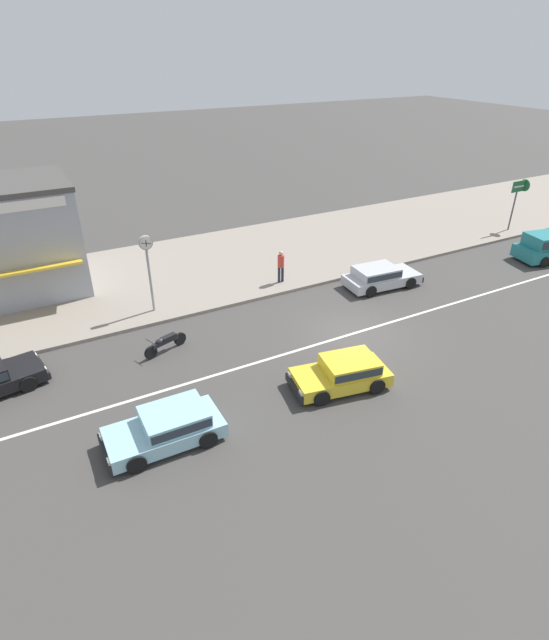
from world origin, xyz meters
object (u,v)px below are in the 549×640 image
Objects in this scene: hatchback_pale_blue_3 at (168,426)px; shopfront_corner_warung at (13,238)px; arrow_signboard at (524,188)px; hatchback_silver_2 at (380,276)px; motorcycle_0 at (165,343)px; street_clock at (147,257)px; hatchback_yellow_4 at (344,372)px; pedestrian_near_clock at (281,264)px.

shopfront_corner_warung is at bearing 101.88° from hatchback_pale_blue_3.
arrow_signboard is (26.63, 8.44, 2.29)m from hatchback_pale_blue_3.
shopfront_corner_warung is (-16.03, 8.06, 2.25)m from hatchback_silver_2.
street_clock is (0.57, 3.49, 2.39)m from motorcycle_0.
hatchback_yellow_4 is 1.05× the size of street_clock.
arrow_signboard is at bearing 7.60° from motorcycle_0.
shopfront_corner_warung reaches higher than arrow_signboard.
street_clock is 2.13× the size of pedestrian_near_clock.
motorcycle_0 is at bearing 73.49° from hatchback_pale_blue_3.
street_clock reaches higher than pedestrian_near_clock.
shopfront_corner_warung reaches higher than hatchback_pale_blue_3.
hatchback_silver_2 is 1.08× the size of hatchback_yellow_4.
hatchback_yellow_4 is at bearing -63.21° from street_clock.
shopfront_corner_warung is (-4.43, 8.82, 2.41)m from motorcycle_0.
hatchback_silver_2 reaches higher than motorcycle_0.
hatchback_silver_2 is 5.10m from pedestrian_near_clock.
street_clock reaches higher than hatchback_silver_2.
arrow_signboard is at bearing -10.47° from shopfront_corner_warung.
arrow_signboard is (25.12, 3.35, 2.45)m from motorcycle_0.
hatchback_yellow_4 is at bearing -104.47° from pedestrian_near_clock.
motorcycle_0 is 0.53× the size of street_clock.
hatchback_pale_blue_3 is 9.10m from street_clock.
hatchback_yellow_4 is 2.24× the size of pedestrian_near_clock.
hatchback_silver_2 and hatchback_pale_blue_3 have the same top height.
street_clock is (-4.45, 8.81, 2.23)m from hatchback_yellow_4.
hatchback_pale_blue_3 is 0.63× the size of shopfront_corner_warung.
shopfront_corner_warung reaches higher than motorcycle_0.
street_clock is 24.56m from arrow_signboard.
pedestrian_near_clock is at bearing 148.54° from hatchback_silver_2.
motorcycle_0 is 10.16m from shopfront_corner_warung.
hatchback_pale_blue_3 is 28.03m from arrow_signboard.
motorcycle_0 is 4.26m from street_clock.
hatchback_pale_blue_3 is at bearing -103.60° from street_clock.
hatchback_pale_blue_3 is at bearing -78.12° from shopfront_corner_warung.
hatchback_yellow_4 is 22.02m from arrow_signboard.
hatchback_silver_2 is at bearing 3.73° from motorcycle_0.
hatchback_yellow_4 is 1.97× the size of motorcycle_0.
arrow_signboard is at bearing 10.86° from hatchback_silver_2.
pedestrian_near_clock is (7.27, 3.40, 0.72)m from motorcycle_0.
pedestrian_near_clock reaches higher than hatchback_yellow_4.
hatchback_yellow_4 is (-6.58, -6.08, -0.00)m from hatchback_silver_2.
hatchback_silver_2 is 14.35m from hatchback_pale_blue_3.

